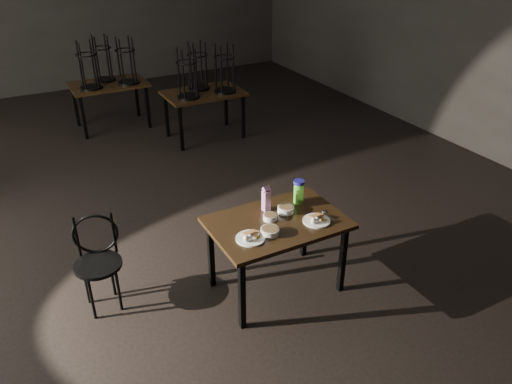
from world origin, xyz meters
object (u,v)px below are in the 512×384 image
main_table (277,228)px  water_bottle (299,191)px  bentwood_chair (97,255)px  juice_carton (266,199)px

main_table → water_bottle: bearing=29.8°
main_table → bentwood_chair: (-1.49, 0.57, -0.15)m
main_table → water_bottle: size_ratio=5.27×
main_table → water_bottle: water_bottle is taller
main_table → juice_carton: juice_carton is taller
water_bottle → bentwood_chair: 1.90m
bentwood_chair → main_table: bearing=-6.3°
main_table → juice_carton: bearing=89.1°
water_bottle → bentwood_chair: (-1.83, 0.38, -0.35)m
juice_carton → water_bottle: 0.34m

